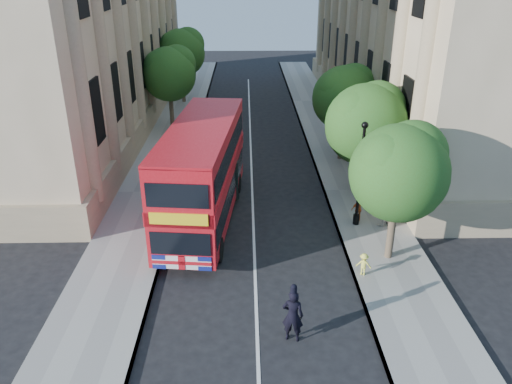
{
  "coord_description": "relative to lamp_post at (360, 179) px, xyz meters",
  "views": [
    {
      "loc": [
        -0.33,
        -15.37,
        11.69
      ],
      "look_at": [
        0.1,
        5.07,
        2.3
      ],
      "focal_mm": 35.0,
      "sensor_mm": 36.0,
      "label": 1
    }
  ],
  "objects": [
    {
      "name": "pavement_left",
      "position": [
        -10.75,
        4.0,
        -2.45
      ],
      "size": [
        3.5,
        80.0,
        0.12
      ],
      "primitive_type": "cube",
      "color": "gray",
      "rests_on": "ground"
    },
    {
      "name": "child_a",
      "position": [
        0.17,
        0.36,
        -1.78
      ],
      "size": [
        0.74,
        0.37,
        1.22
      ],
      "primitive_type": "imported",
      "rotation": [
        0.0,
        0.0,
        3.24
      ],
      "color": "#C35922",
      "rests_on": "pavement_right"
    },
    {
      "name": "police_constable",
      "position": [
        -3.82,
        -8.0,
        -1.52
      ],
      "size": [
        0.81,
        0.62,
        1.98
      ],
      "primitive_type": "imported",
      "rotation": [
        0.0,
        0.0,
        2.92
      ],
      "color": "black",
      "rests_on": "ground"
    },
    {
      "name": "child_b",
      "position": [
        -0.6,
        -4.34,
        -1.91
      ],
      "size": [
        0.7,
        0.53,
        0.97
      ],
      "primitive_type": "imported",
      "rotation": [
        0.0,
        0.0,
        2.84
      ],
      "color": "#F2EF52",
      "rests_on": "pavement_right"
    },
    {
      "name": "tree_right_mid",
      "position": [
        0.84,
        3.03,
        1.93
      ],
      "size": [
        4.2,
        4.2,
        6.37
      ],
      "color": "#473828",
      "rests_on": "ground"
    },
    {
      "name": "woman_pedestrian",
      "position": [
        1.23,
        -0.14,
        -1.59
      ],
      "size": [
        0.98,
        0.91,
        1.6
      ],
      "primitive_type": "imported",
      "rotation": [
        0.0,
        0.0,
        3.67
      ],
      "color": "beige",
      "rests_on": "pavement_right"
    },
    {
      "name": "building_left",
      "position": [
        -18.8,
        18.0,
        6.49
      ],
      "size": [
        12.0,
        38.0,
        18.0
      ],
      "primitive_type": "cube",
      "color": "tan",
      "rests_on": "ground"
    },
    {
      "name": "pavement_right",
      "position": [
        0.75,
        4.0,
        -2.45
      ],
      "size": [
        3.5,
        80.0,
        0.12
      ],
      "primitive_type": "cube",
      "color": "gray",
      "rests_on": "ground"
    },
    {
      "name": "ground",
      "position": [
        -5.0,
        -6.0,
        -2.51
      ],
      "size": [
        120.0,
        120.0,
        0.0
      ],
      "primitive_type": "plane",
      "color": "black",
      "rests_on": "ground"
    },
    {
      "name": "lamp_post",
      "position": [
        0.0,
        0.0,
        0.0
      ],
      "size": [
        0.32,
        0.32,
        5.16
      ],
      "color": "black",
      "rests_on": "pavement_right"
    },
    {
      "name": "building_right",
      "position": [
        8.8,
        18.0,
        6.49
      ],
      "size": [
        12.0,
        38.0,
        18.0
      ],
      "primitive_type": "cube",
      "color": "tan",
      "rests_on": "ground"
    },
    {
      "name": "double_decker_bus",
      "position": [
        -7.41,
        0.76,
        0.15
      ],
      "size": [
        3.78,
        10.64,
        4.81
      ],
      "rotation": [
        0.0,
        0.0,
        -0.1
      ],
      "color": "#AD0C15",
      "rests_on": "ground"
    },
    {
      "name": "tree_left_back",
      "position": [
        -10.96,
        24.03,
        2.2
      ],
      "size": [
        4.2,
        4.2,
        6.65
      ],
      "color": "#473828",
      "rests_on": "ground"
    },
    {
      "name": "tree_right_near",
      "position": [
        0.84,
        -2.97,
        1.74
      ],
      "size": [
        4.0,
        4.0,
        6.08
      ],
      "color": "#473828",
      "rests_on": "ground"
    },
    {
      "name": "tree_right_far",
      "position": [
        0.84,
        9.03,
        1.8
      ],
      "size": [
        4.0,
        4.0,
        6.15
      ],
      "color": "#473828",
      "rests_on": "ground"
    },
    {
      "name": "tree_left_far",
      "position": [
        -10.96,
        16.03,
        1.93
      ],
      "size": [
        4.0,
        4.0,
        6.3
      ],
      "color": "#473828",
      "rests_on": "ground"
    },
    {
      "name": "box_van",
      "position": [
        -6.8,
        4.81,
        -1.14
      ],
      "size": [
        2.11,
        4.94,
        2.8
      ],
      "rotation": [
        0.0,
        0.0,
        0.02
      ],
      "color": "black",
      "rests_on": "ground"
    }
  ]
}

